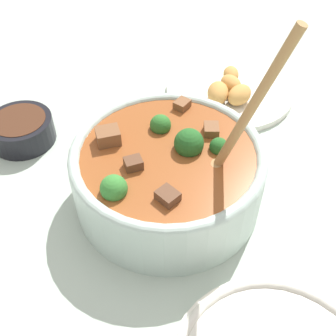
# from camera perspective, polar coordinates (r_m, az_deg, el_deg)

# --- Properties ---
(ground_plane) EXTENTS (4.00, 4.00, 0.00)m
(ground_plane) POSITION_cam_1_polar(r_m,az_deg,el_deg) (0.62, 0.00, -3.99)
(ground_plane) COLOR #ADBCAD
(stew_bowl) EXTENTS (0.27, 0.27, 0.29)m
(stew_bowl) POSITION_cam_1_polar(r_m,az_deg,el_deg) (0.58, 0.02, -0.43)
(stew_bowl) COLOR #B2C6BC
(stew_bowl) RESTS_ON ground_plane
(condiment_bowl) EXTENTS (0.11, 0.11, 0.04)m
(condiment_bowl) POSITION_cam_1_polar(r_m,az_deg,el_deg) (0.74, -19.25, 5.06)
(condiment_bowl) COLOR black
(condiment_bowl) RESTS_ON ground_plane
(food_plate) EXTENTS (0.24, 0.24, 0.05)m
(food_plate) POSITION_cam_1_polar(r_m,az_deg,el_deg) (0.82, 8.29, 10.41)
(food_plate) COLOR silver
(food_plate) RESTS_ON ground_plane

